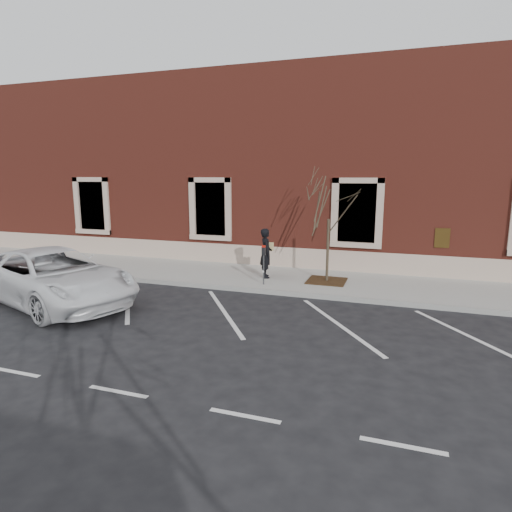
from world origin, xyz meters
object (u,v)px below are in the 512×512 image
(parking_meter, at_px, (264,257))
(white_truck, at_px, (53,277))
(man, at_px, (266,253))
(sapling, at_px, (329,201))

(parking_meter, height_order, white_truck, white_truck)
(man, relative_size, sapling, 0.45)
(sapling, distance_m, white_truck, 9.03)
(parking_meter, distance_m, white_truck, 6.53)
(man, bearing_deg, sapling, -112.41)
(sapling, bearing_deg, white_truck, -147.32)
(man, bearing_deg, white_truck, 106.34)
(parking_meter, xyz_separation_m, white_truck, (-5.44, -3.61, -0.26))
(man, distance_m, sapling, 2.89)
(sapling, bearing_deg, man, -177.09)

